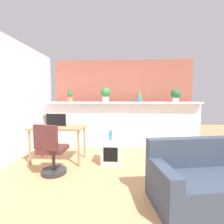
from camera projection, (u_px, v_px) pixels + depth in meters
ground_plane at (121, 181)px, 2.73m from camera, size 12.00×12.00×0.00m
divider_wall at (122, 125)px, 4.66m from camera, size 4.17×0.16×1.20m
plant_shelf at (122, 103)px, 4.57m from camera, size 4.17×0.38×0.04m
brick_wall_behind at (122, 101)px, 5.20m from camera, size 4.17×0.10×2.50m
potted_plant_0 at (70, 95)px, 4.63m from camera, size 0.15×0.15×0.41m
potted_plant_1 at (106, 94)px, 4.60m from camera, size 0.28×0.28×0.40m
potted_plant_2 at (139, 96)px, 4.49m from camera, size 0.15×0.15×0.37m
potted_plant_3 at (176, 95)px, 4.45m from camera, size 0.27×0.27×0.35m
desk at (58, 130)px, 3.54m from camera, size 1.10×0.60×0.75m
tv_monitor at (56, 120)px, 3.61m from camera, size 0.42×0.04×0.26m
office_chair at (51, 153)px, 2.92m from camera, size 0.49×0.49×0.91m
side_cube_shelf at (111, 151)px, 3.46m from camera, size 0.40×0.41×0.50m
vase_on_shelf at (111, 135)px, 3.41m from camera, size 0.07×0.07×0.19m
couch at (212, 182)px, 2.15m from camera, size 1.67×1.04×0.80m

